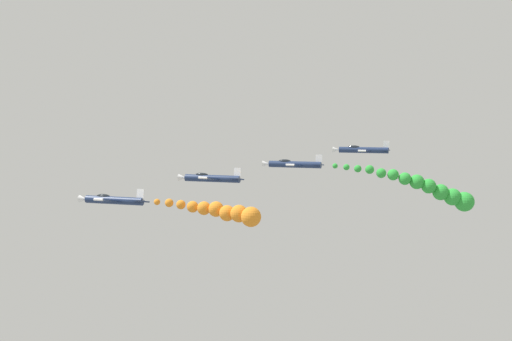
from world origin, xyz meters
TOP-DOWN VIEW (x-y plane):
  - airplane_lead at (-18.85, 15.15)m, footprint 9.47×10.35m
  - smoke_trail_lead at (-20.91, -2.70)m, footprint 5.02×16.47m
  - airplane_left_inner at (-6.75, 5.10)m, footprint 9.51×10.35m
  - airplane_right_inner at (5.54, -4.92)m, footprint 9.56×10.35m
  - smoke_trail_right_inner at (8.96, -27.65)m, footprint 7.14×22.49m
  - airplane_left_outer at (18.41, -14.57)m, footprint 9.57×10.35m

SIDE VIEW (x-z plane):
  - smoke_trail_lead at x=-20.91m, z-range 84.14..86.88m
  - smoke_trail_right_inner at x=8.96m, z-range 81.99..89.80m
  - airplane_lead at x=-18.85m, z-range 84.60..87.47m
  - airplane_left_inner at x=-6.75m, z-range 86.95..89.66m
  - airplane_right_inner at x=5.54m, z-range 88.60..91.04m
  - airplane_left_outer at x=18.41m, z-range 90.59..92.93m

